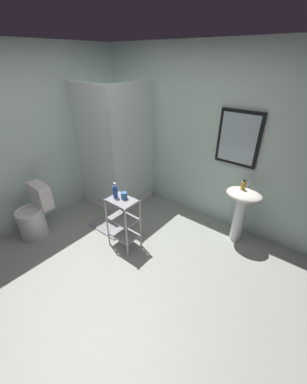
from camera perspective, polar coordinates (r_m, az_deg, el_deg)
name	(u,v)px	position (r m, az deg, el deg)	size (l,w,h in m)	color
ground_plane	(118,275)	(3.07, -8.68, -19.23)	(4.20, 4.20, 0.02)	#969D91
wall_back	(203,138)	(3.65, 11.85, 12.61)	(4.20, 0.14, 2.50)	silver
wall_left	(17,144)	(3.81, -30.01, 9.98)	(0.10, 4.20, 2.50)	silver
shower_stall	(117,178)	(4.16, -8.76, 3.39)	(0.92, 0.92, 2.00)	white
pedestal_sink	(242,205)	(3.36, 20.51, -3.02)	(0.46, 0.37, 0.81)	white
sink_faucet	(249,183)	(3.33, 22.08, 1.94)	(0.03, 0.03, 0.10)	silver
toilet	(34,216)	(3.81, -26.81, -5.14)	(0.37, 0.49, 0.76)	white
storage_cart	(123,219)	(3.15, -7.28, -6.59)	(0.38, 0.28, 0.74)	silver
hand_soap_bottle	(243,185)	(3.22, 20.87, 1.50)	(0.05, 0.05, 0.14)	gold
shampoo_bottle_blue	(115,191)	(3.00, -9.22, 0.16)	(0.06, 0.06, 0.21)	blue
rinse_cup	(124,196)	(2.98, -7.10, -0.87)	(0.08, 0.08, 0.09)	#3870B2
bath_mat	(110,225)	(3.78, -10.35, -7.92)	(0.60, 0.40, 0.02)	gray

